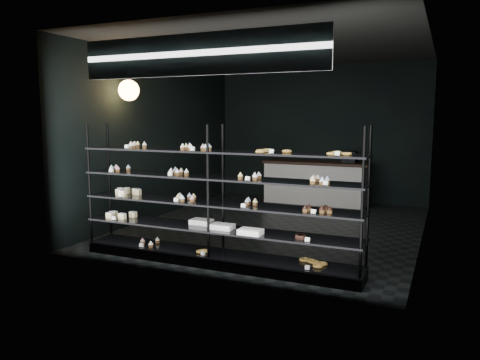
# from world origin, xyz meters

# --- Properties ---
(room) EXTENTS (5.01, 6.01, 3.20)m
(room) POSITION_xyz_m (0.00, 0.00, 1.60)
(room) COLOR black
(room) RESTS_ON ground
(display_shelf) EXTENTS (4.00, 0.50, 1.91)m
(display_shelf) POSITION_xyz_m (-0.03, -2.45, 0.63)
(display_shelf) COLOR black
(display_shelf) RESTS_ON room
(signage) EXTENTS (3.30, 0.05, 0.50)m
(signage) POSITION_xyz_m (0.00, -2.93, 2.75)
(signage) COLOR #0C123C
(signage) RESTS_ON room
(pendant_lamp) EXTENTS (0.35, 0.35, 0.91)m
(pendant_lamp) POSITION_xyz_m (-2.20, -1.37, 2.45)
(pendant_lamp) COLOR black
(pendant_lamp) RESTS_ON room
(service_counter) EXTENTS (2.41, 0.65, 1.23)m
(service_counter) POSITION_xyz_m (0.07, 2.50, 0.50)
(service_counter) COLOR silver
(service_counter) RESTS_ON room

